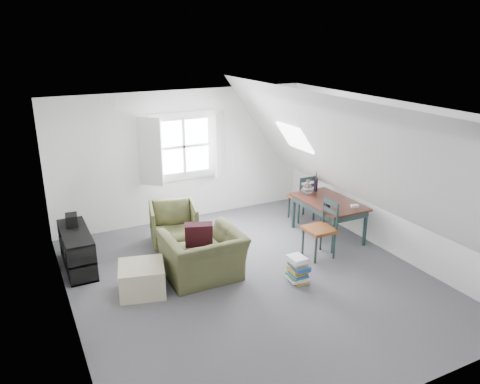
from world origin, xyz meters
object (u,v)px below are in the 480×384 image
armchair_near (204,278)px  ottoman (142,279)px  media_shelf (78,252)px  dining_chair_far (303,196)px  armchair_far (175,243)px  dining_table (329,206)px  dining_chair_near (321,228)px  magazine_stack (298,269)px

armchair_near → ottoman: ottoman is taller
ottoman → media_shelf: bearing=121.7°
ottoman → dining_chair_far: 3.75m
armchair_near → ottoman: bearing=-1.3°
dining_chair_far → armchair_far: bearing=9.2°
media_shelf → dining_chair_far: bearing=1.2°
dining_table → dining_chair_far: 0.86m
ottoman → media_shelf: 1.32m
armchair_far → ottoman: bearing=-112.4°
armchair_far → dining_chair_near: 2.55m
dining_chair_far → dining_chair_near: 1.57m
ottoman → armchair_far: bearing=54.8°
armchair_far → media_shelf: 1.66m
armchair_far → dining_chair_near: bearing=-24.8°
dining_table → media_shelf: 4.27m
armchair_near → media_shelf: bearing=-35.3°
armchair_far → dining_chair_near: dining_chair_near is taller
dining_chair_near → magazine_stack: 1.00m
dining_table → armchair_near: bearing=-173.5°
armchair_far → magazine_stack: bearing=-47.2°
magazine_stack → armchair_near: bearing=148.7°
armchair_far → ottoman: size_ratio=1.28×
ottoman → dining_chair_far: dining_chair_far is taller
dining_chair_far → dining_chair_near: size_ratio=0.97×
dining_chair_far → media_shelf: size_ratio=0.77×
dining_chair_near → ottoman: bearing=-81.7°
dining_chair_near → magazine_stack: bearing=-43.4°
media_shelf → armchair_far: bearing=6.5°
ottoman → dining_chair_far: bearing=19.4°
media_shelf → armchair_near: bearing=-35.5°
dining_table → dining_chair_near: dining_chair_near is taller
ottoman → media_shelf: media_shelf is taller
dining_chair_near → media_shelf: dining_chair_near is taller
armchair_near → ottoman: 0.95m
dining_chair_near → media_shelf: (-3.61, 1.33, -0.22)m
armchair_near → dining_table: (2.57, 0.41, 0.59)m
armchair_near → armchair_far: 1.34m
dining_table → dining_chair_far: bearing=85.4°
dining_chair_near → armchair_near: bearing=-83.1°
armchair_near → armchair_far: bearing=-90.4°
media_shelf → magazine_stack: (2.81, -1.87, -0.08)m
armchair_near → dining_table: bearing=-171.2°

